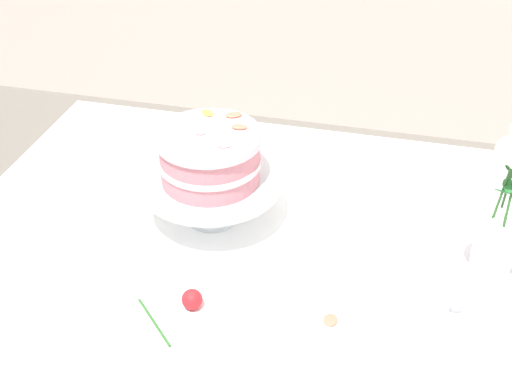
# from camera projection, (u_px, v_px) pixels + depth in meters

# --- Properties ---
(dining_table) EXTENTS (1.40, 1.00, 0.74)m
(dining_table) POSITION_uv_depth(u_px,v_px,m) (285.00, 296.00, 1.35)
(dining_table) COLOR white
(dining_table) RESTS_ON ground
(linen_napkin) EXTENTS (0.33, 0.33, 0.00)m
(linen_napkin) POSITION_uv_depth(u_px,v_px,m) (213.00, 218.00, 1.41)
(linen_napkin) COLOR white
(linen_napkin) RESTS_ON dining_table
(cake_stand) EXTENTS (0.29, 0.29, 0.10)m
(cake_stand) POSITION_uv_depth(u_px,v_px,m) (211.00, 186.00, 1.36)
(cake_stand) COLOR silver
(cake_stand) RESTS_ON linen_napkin
(layer_cake) EXTENTS (0.21, 0.21, 0.11)m
(layer_cake) POSITION_uv_depth(u_px,v_px,m) (210.00, 156.00, 1.32)
(layer_cake) COLOR #CC7A84
(layer_cake) RESTS_ON cake_stand
(flower_vase) EXTENTS (0.12, 0.12, 0.29)m
(flower_vase) POSITION_uv_depth(u_px,v_px,m) (505.00, 212.00, 1.21)
(flower_vase) COLOR silver
(flower_vase) RESTS_ON dining_table
(teacup) EXTENTS (0.12, 0.12, 0.06)m
(teacup) POSITION_uv_depth(u_px,v_px,m) (431.00, 303.00, 1.17)
(teacup) COLOR white
(teacup) RESTS_ON dining_table
(fallen_rose) EXTENTS (0.12, 0.12, 0.04)m
(fallen_rose) POSITION_uv_depth(u_px,v_px,m) (190.00, 301.00, 1.18)
(fallen_rose) COLOR #2D6028
(fallen_rose) RESTS_ON dining_table
(loose_petal_1) EXTENTS (0.03, 0.03, 0.01)m
(loose_petal_1) POSITION_uv_depth(u_px,v_px,m) (331.00, 320.00, 1.16)
(loose_petal_1) COLOR #E56B51
(loose_petal_1) RESTS_ON dining_table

